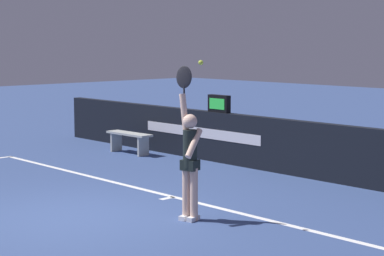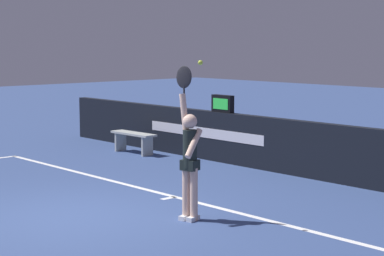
{
  "view_description": "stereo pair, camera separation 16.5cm",
  "coord_description": "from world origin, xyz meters",
  "px_view_note": "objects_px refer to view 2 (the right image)",
  "views": [
    {
      "loc": [
        8.96,
        -5.84,
        2.72
      ],
      "look_at": [
        1.31,
        1.3,
        1.41
      ],
      "focal_mm": 64.83,
      "sensor_mm": 36.0,
      "label": 1
    },
    {
      "loc": [
        9.07,
        -5.72,
        2.72
      ],
      "look_at": [
        1.31,
        1.3,
        1.41
      ],
      "focal_mm": 64.83,
      "sensor_mm": 36.0,
      "label": 2
    }
  ],
  "objects_px": {
    "speed_display": "(223,104)",
    "tennis_ball": "(200,63)",
    "tennis_player": "(190,157)",
    "courtside_bench_near": "(133,138)"
  },
  "relations": [
    {
      "from": "speed_display",
      "to": "tennis_ball",
      "type": "height_order",
      "value": "tennis_ball"
    },
    {
      "from": "tennis_player",
      "to": "courtside_bench_near",
      "type": "height_order",
      "value": "tennis_player"
    },
    {
      "from": "speed_display",
      "to": "courtside_bench_near",
      "type": "relative_size",
      "value": 0.43
    },
    {
      "from": "tennis_player",
      "to": "speed_display",
      "type": "bearing_deg",
      "value": 129.89
    },
    {
      "from": "tennis_player",
      "to": "tennis_ball",
      "type": "relative_size",
      "value": 33.4
    },
    {
      "from": "speed_display",
      "to": "tennis_player",
      "type": "distance_m",
      "value": 5.24
    },
    {
      "from": "tennis_ball",
      "to": "speed_display",
      "type": "bearing_deg",
      "value": 131.95
    },
    {
      "from": "speed_display",
      "to": "courtside_bench_near",
      "type": "xyz_separation_m",
      "value": [
        -2.33,
        -0.76,
        -0.95
      ]
    },
    {
      "from": "tennis_ball",
      "to": "courtside_bench_near",
      "type": "relative_size",
      "value": 0.05
    },
    {
      "from": "tennis_player",
      "to": "courtside_bench_near",
      "type": "bearing_deg",
      "value": 150.22
    }
  ]
}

